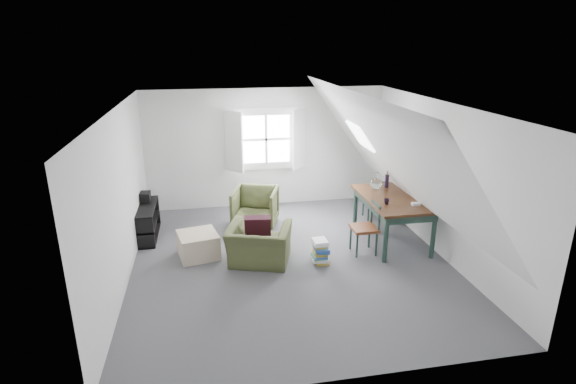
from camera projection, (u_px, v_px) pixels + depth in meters
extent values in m
plane|color=#49484D|center=(290.00, 261.00, 7.31)|extent=(5.50, 5.50, 0.00)
plane|color=white|center=(291.00, 106.00, 6.51)|extent=(5.50, 5.50, 0.00)
plane|color=silver|center=(266.00, 148.00, 9.47)|extent=(5.00, 0.00, 5.00)
plane|color=silver|center=(344.00, 275.00, 4.35)|extent=(5.00, 0.00, 5.00)
plane|color=silver|center=(121.00, 198.00, 6.47)|extent=(0.00, 5.50, 5.50)
plane|color=silver|center=(440.00, 179.00, 7.35)|extent=(0.00, 5.50, 5.50)
plane|color=white|center=(185.00, 160.00, 6.47)|extent=(3.19, 5.50, 4.48)
plane|color=white|center=(388.00, 151.00, 7.01)|extent=(3.19, 5.50, 4.48)
cube|color=white|center=(266.00, 139.00, 9.39)|extent=(1.30, 0.04, 1.30)
cube|color=white|center=(234.00, 142.00, 9.12)|extent=(0.35, 0.35, 1.25)
cube|color=white|center=(299.00, 139.00, 9.36)|extent=(0.35, 0.35, 1.25)
cube|color=white|center=(266.00, 139.00, 9.38)|extent=(1.00, 0.02, 1.00)
cube|color=white|center=(266.00, 139.00, 9.36)|extent=(1.08, 0.04, 0.05)
cube|color=white|center=(266.00, 139.00, 9.36)|extent=(0.05, 0.04, 1.08)
cube|color=white|center=(360.00, 136.00, 8.23)|extent=(0.35, 0.75, 0.47)
imported|color=#3D4325|center=(260.00, 262.00, 7.27)|extent=(1.18, 1.10, 0.63)
imported|color=#3D4325|center=(256.00, 226.00, 8.71)|extent=(1.02, 1.04, 0.75)
cube|color=#330E1A|center=(258.00, 227.00, 7.24)|extent=(0.45, 0.29, 0.44)
cube|color=tan|center=(198.00, 245.00, 7.41)|extent=(0.72, 0.72, 0.41)
cube|color=#331B0D|center=(393.00, 198.00, 7.79)|extent=(1.00, 1.66, 0.04)
cube|color=#1F352D|center=(393.00, 203.00, 7.81)|extent=(0.89, 1.55, 0.13)
cylinder|color=#1F352D|center=(386.00, 240.00, 7.16)|extent=(0.08, 0.08, 0.79)
cylinder|color=#1F352D|center=(433.00, 236.00, 7.30)|extent=(0.08, 0.08, 0.79)
cylinder|color=#1F352D|center=(355.00, 207.00, 8.54)|extent=(0.08, 0.08, 0.79)
cylinder|color=#1F352D|center=(396.00, 205.00, 8.68)|extent=(0.08, 0.08, 0.79)
sphere|color=silver|center=(376.00, 183.00, 8.13)|extent=(0.22, 0.22, 0.22)
cylinder|color=silver|center=(376.00, 176.00, 8.09)|extent=(0.07, 0.07, 0.12)
cylinder|color=black|center=(387.00, 181.00, 8.27)|extent=(0.08, 0.08, 0.24)
cylinder|color=#3F2D1E|center=(388.00, 168.00, 8.19)|extent=(0.03, 0.05, 0.42)
cylinder|color=#3F2D1E|center=(388.00, 167.00, 8.20)|extent=(0.04, 0.06, 0.42)
cylinder|color=#3F2D1E|center=(388.00, 168.00, 8.18)|extent=(0.05, 0.07, 0.42)
imported|color=black|center=(386.00, 204.00, 7.46)|extent=(0.11, 0.11, 0.09)
cube|color=white|center=(416.00, 204.00, 7.39)|extent=(0.14, 0.10, 0.04)
cube|color=#5C2F1B|center=(374.00, 198.00, 8.97)|extent=(0.38, 0.38, 0.05)
cylinder|color=#1F352D|center=(378.00, 205.00, 9.21)|extent=(0.03, 0.03, 0.39)
cylinder|color=#1F352D|center=(383.00, 211.00, 8.92)|extent=(0.03, 0.03, 0.39)
cylinder|color=#1F352D|center=(363.00, 206.00, 9.16)|extent=(0.03, 0.03, 0.39)
cylinder|color=#1F352D|center=(368.00, 212.00, 8.87)|extent=(0.03, 0.03, 0.39)
cylinder|color=#1F352D|center=(385.00, 191.00, 8.77)|extent=(0.03, 0.03, 0.41)
cylinder|color=#1F352D|center=(370.00, 192.00, 8.72)|extent=(0.03, 0.03, 0.41)
cube|color=#1F352D|center=(378.00, 184.00, 8.69)|extent=(0.31, 0.03, 0.07)
cube|color=#1F352D|center=(378.00, 189.00, 8.73)|extent=(0.31, 0.03, 0.05)
cube|color=#5C2F1B|center=(364.00, 228.00, 7.47)|extent=(0.41, 0.41, 0.05)
cylinder|color=#1F352D|center=(351.00, 238.00, 7.67)|extent=(0.04, 0.04, 0.42)
cylinder|color=#1F352D|center=(369.00, 236.00, 7.73)|extent=(0.04, 0.04, 0.42)
cylinder|color=#1F352D|center=(357.00, 246.00, 7.36)|extent=(0.04, 0.04, 0.42)
cylinder|color=#1F352D|center=(376.00, 244.00, 7.42)|extent=(0.04, 0.04, 0.42)
cylinder|color=#1F352D|center=(372.00, 212.00, 7.59)|extent=(0.04, 0.04, 0.44)
cylinder|color=#1F352D|center=(379.00, 219.00, 7.28)|extent=(0.04, 0.04, 0.44)
cube|color=#1F352D|center=(376.00, 205.00, 7.38)|extent=(0.03, 0.33, 0.08)
cube|color=#1F352D|center=(376.00, 213.00, 7.42)|extent=(0.03, 0.33, 0.06)
cube|color=black|center=(148.00, 235.00, 8.23)|extent=(0.38, 1.15, 0.03)
cube|color=black|center=(146.00, 222.00, 8.15)|extent=(0.38, 1.15, 0.03)
cube|color=black|center=(144.00, 207.00, 8.06)|extent=(0.38, 1.15, 0.03)
cube|color=black|center=(142.00, 234.00, 7.63)|extent=(0.38, 0.03, 0.57)
cube|color=black|center=(149.00, 211.00, 8.67)|extent=(0.38, 0.03, 0.57)
cube|color=#264C99|center=(145.00, 238.00, 7.89)|extent=(0.17, 0.19, 0.21)
cube|color=red|center=(147.00, 228.00, 8.29)|extent=(0.17, 0.23, 0.21)
cube|color=white|center=(144.00, 220.00, 7.93)|extent=(0.17, 0.21, 0.19)
cube|color=black|center=(145.00, 197.00, 8.26)|extent=(0.18, 0.25, 0.19)
cube|color=#B29933|center=(321.00, 261.00, 7.26)|extent=(0.21, 0.27, 0.03)
cube|color=white|center=(319.00, 259.00, 7.26)|extent=(0.26, 0.30, 0.03)
cube|color=white|center=(322.00, 258.00, 7.24)|extent=(0.22, 0.29, 0.03)
cube|color=#337F4C|center=(319.00, 256.00, 7.23)|extent=(0.22, 0.27, 0.03)
cube|color=#264C99|center=(321.00, 255.00, 7.20)|extent=(0.24, 0.31, 0.02)
cube|color=#B29933|center=(320.00, 253.00, 7.22)|extent=(0.21, 0.27, 0.02)
cube|color=#B29933|center=(320.00, 251.00, 7.22)|extent=(0.24, 0.30, 0.03)
cube|color=#264C99|center=(322.00, 250.00, 7.18)|extent=(0.24, 0.31, 0.04)
cube|color=#264C99|center=(321.00, 248.00, 7.17)|extent=(0.24, 0.30, 0.03)
cube|color=#B29933|center=(320.00, 245.00, 7.20)|extent=(0.22, 0.28, 0.03)
cube|color=white|center=(320.00, 243.00, 7.18)|extent=(0.22, 0.26, 0.04)
cube|color=white|center=(320.00, 241.00, 7.17)|extent=(0.22, 0.27, 0.03)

